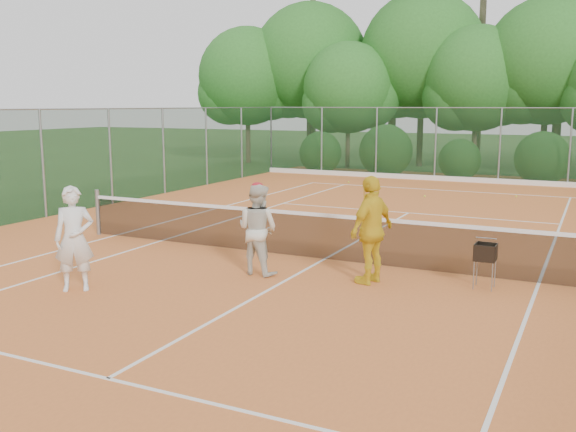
% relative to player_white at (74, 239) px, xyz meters
% --- Properties ---
extents(ground, '(120.00, 120.00, 0.00)m').
position_rel_player_white_xyz_m(ground, '(2.95, 3.83, -0.91)').
color(ground, '#25491A').
rests_on(ground, ground).
extents(clay_court, '(18.00, 36.00, 0.02)m').
position_rel_player_white_xyz_m(clay_court, '(2.95, 3.83, -0.90)').
color(clay_court, orange).
rests_on(clay_court, ground).
extents(tennis_net, '(11.97, 0.10, 1.10)m').
position_rel_player_white_xyz_m(tennis_net, '(2.95, 3.83, -0.38)').
color(tennis_net, gray).
rests_on(tennis_net, clay_court).
extents(player_white, '(0.78, 0.74, 1.79)m').
position_rel_player_white_xyz_m(player_white, '(0.00, 0.00, 0.00)').
color(player_white, silver).
rests_on(player_white, clay_court).
extents(player_center_grp, '(0.89, 0.74, 1.72)m').
position_rel_player_white_xyz_m(player_center_grp, '(2.26, 2.30, -0.04)').
color(player_center_grp, beige).
rests_on(player_center_grp, clay_court).
extents(player_yellow, '(0.77, 1.21, 1.91)m').
position_rel_player_white_xyz_m(player_yellow, '(4.36, 2.64, 0.06)').
color(player_yellow, yellow).
rests_on(player_yellow, clay_court).
extents(ball_hopper, '(0.34, 0.34, 0.78)m').
position_rel_player_white_xyz_m(ball_hopper, '(6.23, 3.15, -0.27)').
color(ball_hopper, gray).
rests_on(ball_hopper, clay_court).
extents(stray_ball_a, '(0.07, 0.07, 0.07)m').
position_rel_player_white_xyz_m(stray_ball_a, '(-1.22, 16.31, -0.86)').
color(stray_ball_a, '#C2D331').
rests_on(stray_ball_a, clay_court).
extents(stray_ball_b, '(0.07, 0.07, 0.07)m').
position_rel_player_white_xyz_m(stray_ball_b, '(2.57, 13.62, -0.86)').
color(stray_ball_b, '#CAE134').
rests_on(stray_ball_b, clay_court).
extents(stray_ball_c, '(0.07, 0.07, 0.07)m').
position_rel_player_white_xyz_m(stray_ball_c, '(5.38, 15.00, -0.86)').
color(stray_ball_c, '#C5D631').
rests_on(stray_ball_c, clay_court).
extents(court_markings, '(11.03, 23.83, 0.01)m').
position_rel_player_white_xyz_m(court_markings, '(2.95, 3.83, -0.89)').
color(court_markings, white).
rests_on(court_markings, clay_court).
extents(fence_back, '(18.07, 0.07, 3.00)m').
position_rel_player_white_xyz_m(fence_back, '(2.95, 18.83, 0.61)').
color(fence_back, '#19381E').
rests_on(fence_back, clay_court).
extents(tropical_treeline, '(32.10, 8.49, 15.03)m').
position_rel_player_white_xyz_m(tropical_treeline, '(4.38, 24.05, 4.20)').
color(tropical_treeline, brown).
rests_on(tropical_treeline, ground).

